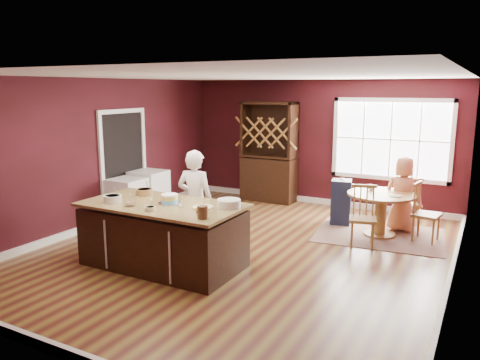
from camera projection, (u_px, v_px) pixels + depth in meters
name	position (u px, v px, depth m)	size (l,w,h in m)	color
room_shell	(245.00, 166.00, 7.13)	(7.00, 7.00, 7.00)	brown
window	(391.00, 140.00, 9.40)	(2.36, 0.10, 1.66)	white
doorway	(124.00, 166.00, 9.10)	(0.08, 1.26, 2.13)	white
kitchen_island	(163.00, 236.00, 6.70)	(2.30, 1.21, 0.92)	black
dining_table	(381.00, 206.00, 8.04)	(1.16, 1.16, 0.75)	brown
baker	(195.00, 201.00, 7.22)	(0.59, 0.39, 1.61)	white
layer_cake	(170.00, 199.00, 6.59)	(0.33, 0.33, 0.13)	white
bowl_blue	(113.00, 199.00, 6.68)	(0.26, 0.26, 0.10)	white
bowl_yellow	(144.00, 192.00, 7.12)	(0.25, 0.25, 0.09)	olive
bowl_pink	(130.00, 204.00, 6.46)	(0.15, 0.15, 0.05)	white
bowl_olive	(150.00, 209.00, 6.22)	(0.15, 0.15, 0.05)	beige
drinking_glass	(181.00, 202.00, 6.39)	(0.08, 0.08, 0.15)	silver
dinner_plate	(203.00, 207.00, 6.36)	(0.29, 0.29, 0.02)	beige
white_tub	(229.00, 203.00, 6.38)	(0.33, 0.33, 0.11)	white
stoneware_crock	(203.00, 212.00, 5.83)	(0.14, 0.14, 0.16)	#4D311E
toy_figurine	(198.00, 210.00, 6.09)	(0.05, 0.05, 0.08)	#F0C203
rug	(379.00, 235.00, 8.15)	(2.11, 1.63, 0.01)	brown
chair_east	(427.00, 212.00, 7.74)	(0.42, 0.40, 1.00)	#915E39
chair_south	(363.00, 216.00, 7.49)	(0.42, 0.40, 1.00)	brown
chair_north	(408.00, 202.00, 8.52)	(0.41, 0.39, 0.96)	#99642A
seated_woman	(403.00, 194.00, 8.27)	(0.66, 0.43, 1.35)	tan
high_chair	(341.00, 201.00, 8.76)	(0.36, 0.36, 0.88)	black
toddler	(345.00, 182.00, 8.64)	(0.18, 0.14, 0.26)	#8CA5BF
table_plate	(396.00, 196.00, 7.79)	(0.20, 0.20, 0.02)	beige
table_cup	(371.00, 187.00, 8.25)	(0.13, 0.13, 0.10)	white
hutch	(269.00, 152.00, 10.46)	(1.22, 0.51, 2.23)	#392412
washer	(127.00, 201.00, 8.78)	(0.59, 0.57, 0.86)	silver
dryer	(149.00, 193.00, 9.33)	(0.63, 0.61, 0.91)	white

